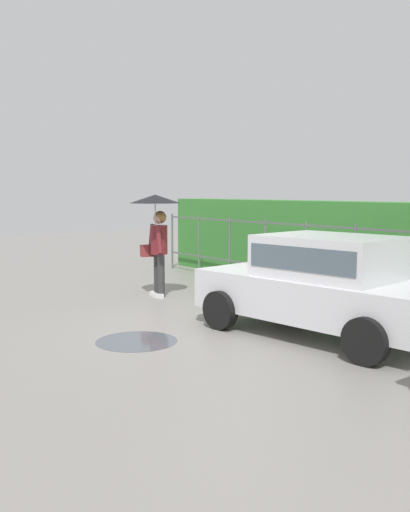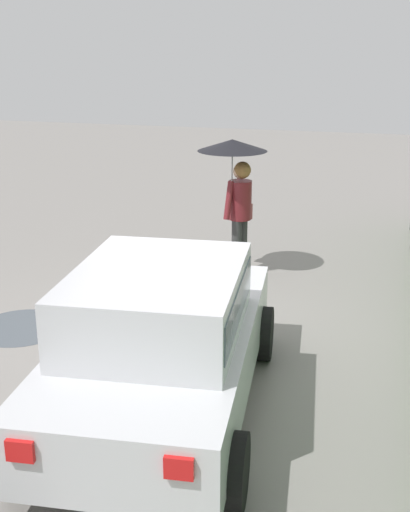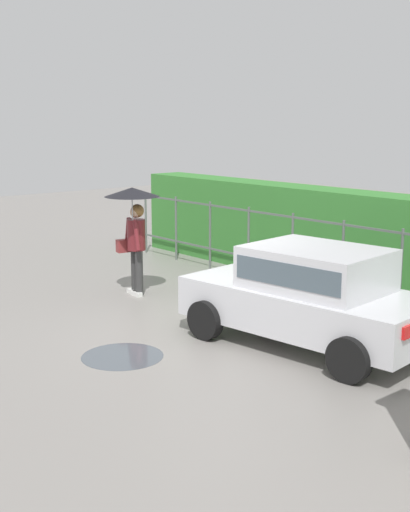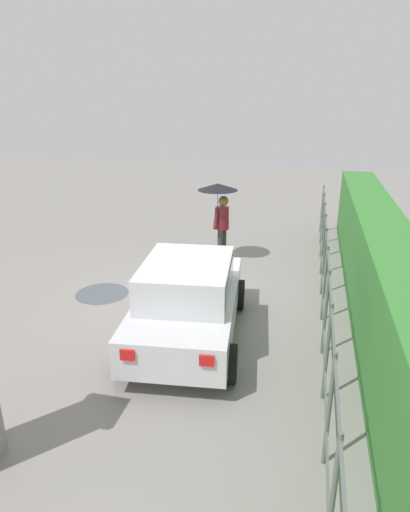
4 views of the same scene
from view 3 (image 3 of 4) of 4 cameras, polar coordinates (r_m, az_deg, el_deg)
The scene contains 6 objects.
ground_plane at distance 10.94m, azimuth 0.40°, elevation -6.05°, with size 40.00×40.00×0.00m, color gray.
car at distance 10.03m, azimuth 8.79°, elevation -3.03°, with size 3.88×2.19×1.48m.
pedestrian at distance 12.72m, azimuth -5.98°, elevation 3.30°, with size 1.01×1.01×2.05m.
fence_section at distance 12.56m, azimuth 11.42°, elevation -0.10°, with size 12.32×0.05×1.50m.
hedge_row at distance 13.32m, azimuth 14.09°, elevation 0.97°, with size 13.27×0.90×1.90m, color #387F33.
puddle_near at distance 9.77m, azimuth -6.91°, elevation -8.31°, with size 1.16×1.16×0.00m, color #4C545B.
Camera 3 is at (7.92, -6.79, 3.29)m, focal length 47.88 mm.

